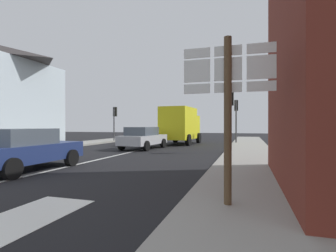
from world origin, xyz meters
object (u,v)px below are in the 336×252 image
Objects in this scene: delivery_truck at (180,125)px; traffic_light_far_left at (115,116)px; route_sign_post at (228,102)px; traffic_light_far_right at (236,112)px; traffic_light_near_right at (231,106)px; sedan_near at (24,149)px; sedan_far at (143,138)px.

delivery_truck is 6.98m from traffic_light_far_left.
route_sign_post is 0.96× the size of traffic_light_far_left.
traffic_light_far_right is 1.11× the size of traffic_light_far_left.
delivery_truck is 17.27m from route_sign_post.
traffic_light_far_right is at bearing 91.85° from route_sign_post.
traffic_light_far_left is at bearing 148.26° from traffic_light_near_right.
route_sign_post is at bearing -18.15° from sedan_near.
sedan_near is 0.82× the size of delivery_truck.
traffic_light_near_right is (4.49, -5.82, 1.04)m from delivery_truck.
traffic_light_far_right reaches higher than traffic_light_near_right.
traffic_light_near_right is (-0.58, 10.69, 0.69)m from route_sign_post.
sedan_near and sedan_far have the same top height.
traffic_light_far_left is at bearing -178.32° from traffic_light_far_right.
delivery_truck is 7.43m from traffic_light_near_right.
sedan_near is at bearing -94.58° from sedan_far.
traffic_light_far_left is (-11.32, -0.33, -0.28)m from traffic_light_far_right.
traffic_light_far_right reaches higher than delivery_truck.
sedan_near is 1.31× the size of route_sign_post.
delivery_truck is 1.37× the size of traffic_light_far_right.
sedan_near is 1.15× the size of traffic_light_near_right.
traffic_light_far_right is (-0.58, 18.02, 0.76)m from route_sign_post.
traffic_light_far_right is 1.02× the size of traffic_light_near_right.
delivery_truck is at bearing -9.82° from traffic_light_far_left.
traffic_light_near_right is at bearing -31.74° from traffic_light_far_left.
sedan_far is at bearing -104.22° from delivery_truck.
sedan_far is 1.35× the size of route_sign_post.
traffic_light_far_left is (-5.53, 6.30, 1.72)m from sedan_far.
sedan_far is at bearing 173.04° from traffic_light_near_right.
sedan_far is at bearing 85.42° from sedan_near.
traffic_light_far_left is at bearing 107.36° from sedan_near.
delivery_truck is 1.53× the size of traffic_light_far_left.
traffic_light_far_right is at bearing 18.62° from delivery_truck.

